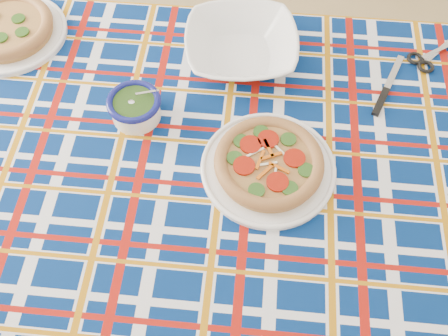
% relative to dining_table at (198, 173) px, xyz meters
% --- Properties ---
extents(floor, '(4.00, 4.00, 0.00)m').
position_rel_dining_table_xyz_m(floor, '(-0.35, 0.36, -0.73)').
color(floor, olive).
rests_on(floor, ground).
extents(dining_table, '(1.82, 1.25, 0.81)m').
position_rel_dining_table_xyz_m(dining_table, '(0.00, 0.00, 0.00)').
color(dining_table, brown).
rests_on(dining_table, floor).
extents(tablecloth, '(1.86, 1.29, 0.11)m').
position_rel_dining_table_xyz_m(tablecloth, '(0.00, 0.00, 0.03)').
color(tablecloth, navy).
rests_on(tablecloth, dining_table).
extents(main_focaccia_plate, '(0.40, 0.40, 0.07)m').
position_rel_dining_table_xyz_m(main_focaccia_plate, '(0.18, -0.01, 0.12)').
color(main_focaccia_plate, '#A9753C').
rests_on(main_focaccia_plate, tablecloth).
extents(pesto_bowl, '(0.15, 0.15, 0.08)m').
position_rel_dining_table_xyz_m(pesto_bowl, '(-0.18, 0.09, 0.13)').
color(pesto_bowl, '#19330E').
rests_on(pesto_bowl, tablecloth).
extents(serving_bowl, '(0.38, 0.38, 0.08)m').
position_rel_dining_table_xyz_m(serving_bowl, '(0.05, 0.36, 0.12)').
color(serving_bowl, white).
rests_on(serving_bowl, tablecloth).
extents(second_focaccia_plate, '(0.41, 0.41, 0.06)m').
position_rel_dining_table_xyz_m(second_focaccia_plate, '(-0.64, 0.30, 0.11)').
color(second_focaccia_plate, '#A9753C').
rests_on(second_focaccia_plate, tablecloth).
extents(table_knife, '(0.09, 0.25, 0.01)m').
position_rel_dining_table_xyz_m(table_knife, '(0.48, 0.37, 0.09)').
color(table_knife, silver).
rests_on(table_knife, tablecloth).
extents(kitchen_scissors, '(0.20, 0.20, 0.02)m').
position_rel_dining_table_xyz_m(kitchen_scissors, '(0.60, 0.49, 0.09)').
color(kitchen_scissors, silver).
rests_on(kitchen_scissors, tablecloth).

